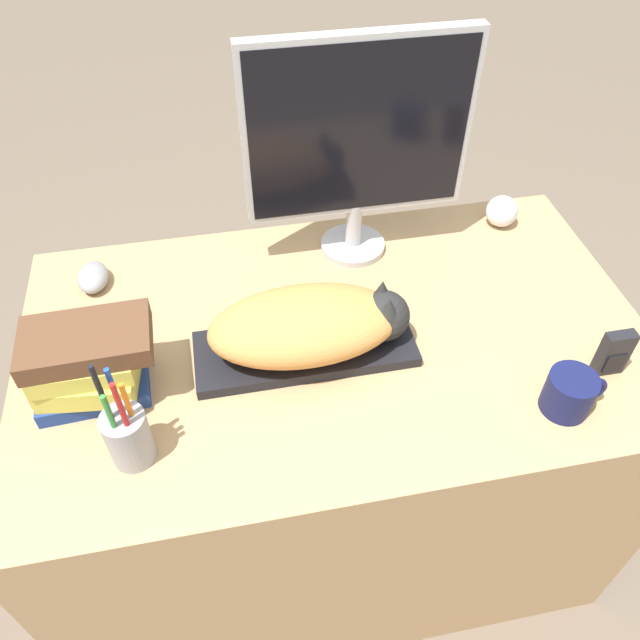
{
  "coord_description": "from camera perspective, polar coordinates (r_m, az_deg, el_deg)",
  "views": [
    {
      "loc": [
        -0.2,
        -0.47,
        1.7
      ],
      "look_at": [
        -0.03,
        0.36,
        0.84
      ],
      "focal_mm": 35.0,
      "sensor_mm": 36.0,
      "label": 1
    }
  ],
  "objects": [
    {
      "name": "phone",
      "position": [
        1.28,
        25.28,
        -2.77
      ],
      "size": [
        0.06,
        0.03,
        0.1
      ],
      "color": "black",
      "rests_on": "desk"
    },
    {
      "name": "baseball",
      "position": [
        1.57,
        16.28,
        9.52
      ],
      "size": [
        0.07,
        0.07,
        0.07
      ],
      "color": "silver",
      "rests_on": "desk"
    },
    {
      "name": "keyboard",
      "position": [
        1.22,
        -1.38,
        -2.68
      ],
      "size": [
        0.43,
        0.15,
        0.02
      ],
      "color": "black",
      "rests_on": "desk"
    },
    {
      "name": "pen_cup",
      "position": [
        1.08,
        -17.18,
        -10.02
      ],
      "size": [
        0.07,
        0.07,
        0.23
      ],
      "color": "#939399",
      "rests_on": "desk"
    },
    {
      "name": "cat",
      "position": [
        1.17,
        -0.54,
        -0.33
      ],
      "size": [
        0.39,
        0.19,
        0.12
      ],
      "color": "#D18C47",
      "rests_on": "keyboard"
    },
    {
      "name": "desk",
      "position": [
        1.57,
        1.17,
        -10.96
      ],
      "size": [
        1.26,
        0.75,
        0.78
      ],
      "color": "tan",
      "rests_on": "ground_plane"
    },
    {
      "name": "coffee_mug",
      "position": [
        1.2,
        21.9,
        -6.21
      ],
      "size": [
        0.12,
        0.09,
        0.08
      ],
      "color": "#141947",
      "rests_on": "desk"
    },
    {
      "name": "book_stack",
      "position": [
        1.18,
        -20.49,
        -3.69
      ],
      "size": [
        0.23,
        0.16,
        0.15
      ],
      "color": "navy",
      "rests_on": "desk"
    },
    {
      "name": "monitor",
      "position": [
        1.3,
        3.51,
        16.32
      ],
      "size": [
        0.47,
        0.15,
        0.49
      ],
      "color": "#B7B7BC",
      "rests_on": "desk"
    },
    {
      "name": "computer_mouse",
      "position": [
        1.44,
        -20.05,
        3.7
      ],
      "size": [
        0.07,
        0.1,
        0.04
      ],
      "color": "gray",
      "rests_on": "desk"
    }
  ]
}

